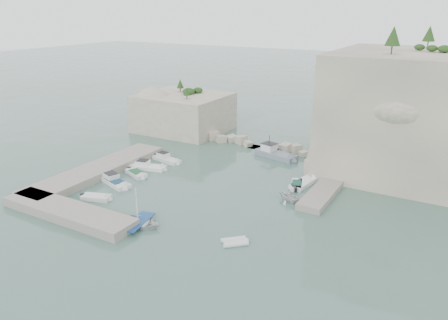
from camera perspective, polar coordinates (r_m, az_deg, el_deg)
The scene contains 22 objects.
ground at distance 55.92m, azimuth -3.08°, elevation -4.67°, with size 400.00×400.00×0.00m, color #476A5E.
cliff_east at distance 67.42m, azimuth 25.04°, elevation 5.33°, with size 26.00×22.00×17.00m, color beige.
cliff_terrace at distance 66.13m, azimuth 15.13°, elevation -0.31°, with size 8.00×10.00×2.50m, color beige.
outcrop_west at distance 85.23m, azimuth -5.31°, elevation 6.21°, with size 16.00×14.00×7.00m, color beige.
quay_west at distance 65.28m, azimuth -16.22°, elevation -1.33°, with size 5.00×24.00×1.10m, color #9E9689.
quay_south at distance 53.41m, azimuth -19.71°, elevation -6.41°, with size 18.00×4.00×1.10m, color #9E9689.
ledge_east at distance 59.06m, azimuth 13.43°, elevation -3.43°, with size 3.00×16.00×0.80m, color #9E9689.
breakwater at distance 74.27m, azimuth 5.51°, elevation 1.99°, with size 28.00×3.00×1.40m, color beige.
motorboat_a at distance 68.69m, azimuth -7.50°, elevation -0.16°, with size 5.65×1.68×1.40m, color silver, non-canonical shape.
motorboat_b at distance 65.87m, azimuth -9.89°, elevation -1.15°, with size 5.87×1.92×1.40m, color white, non-canonical shape.
motorboat_c at distance 63.71m, azimuth -11.38°, elevation -1.96°, with size 4.45×1.62×0.70m, color silver, non-canonical shape.
motorboat_d at distance 61.34m, azimuth -14.08°, elevation -3.02°, with size 6.54×1.95×1.40m, color white, non-canonical shape.
motorboat_e at distance 57.07m, azimuth -16.32°, elevation -4.96°, with size 3.96×1.62×0.70m, color silver, non-canonical shape.
rowboat at distance 49.45m, azimuth -11.14°, elevation -8.42°, with size 3.83×5.37×1.11m, color silver.
inflatable_dinghy at distance 45.20m, azimuth 1.39°, elevation -10.84°, with size 2.84×1.38×0.44m, color silver, non-canonical shape.
tender_east_a at distance 54.85m, azimuth 8.52°, elevation -5.36°, with size 2.75×3.18×1.68m, color silver.
tender_east_b at distance 59.30m, azimuth 9.43°, elevation -3.47°, with size 4.00×1.37×0.70m, color white, non-canonical shape.
tender_east_c at distance 60.14m, azimuth 10.35°, elevation -3.20°, with size 5.46×1.77×0.70m, color white, non-canonical shape.
tender_east_d at distance 62.94m, azimuth 12.32°, elevation -2.30°, with size 1.83×4.86×1.88m, color white.
work_boat at distance 70.33m, azimuth 6.77°, elevation 0.34°, with size 7.80×2.30×2.20m, color slate, non-canonical shape.
rowboat_mast at distance 48.29m, azimuth -11.34°, elevation -5.62°, with size 0.10×0.10×4.20m, color white.
vegetation at distance 68.05m, azimuth 21.90°, elevation 13.96°, with size 53.48×13.88×13.40m.
Camera 1 is at (28.07, -42.71, 22.70)m, focal length 35.00 mm.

